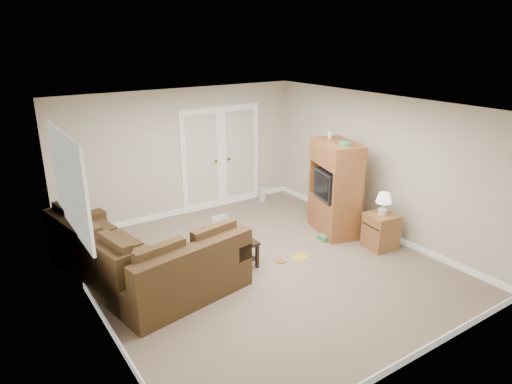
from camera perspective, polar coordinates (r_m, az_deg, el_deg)
floor at (r=7.26m, az=0.69°, el=-9.27°), size 5.50×5.50×0.00m
ceiling at (r=6.46m, az=0.78°, el=10.64°), size 5.00×5.50×0.02m
wall_left at (r=5.81m, az=-20.10°, el=-4.40°), size 0.02×5.50×2.50m
wall_right at (r=8.37m, az=15.02°, el=3.21°), size 0.02×5.50×2.50m
wall_back at (r=9.06m, az=-9.19°, el=4.83°), size 5.00×0.02×2.50m
wall_front at (r=4.93m, az=19.36°, el=-8.64°), size 5.00×0.02×2.50m
baseboards at (r=7.24m, az=0.69°, el=-8.92°), size 5.00×5.50×0.10m
french_doors at (r=9.46m, az=-4.35°, el=4.28°), size 1.80×0.05×2.13m
window_left at (r=6.64m, az=-22.27°, el=1.01°), size 0.05×1.92×1.42m
sectional_sofa at (r=6.83m, az=-14.43°, el=-8.64°), size 2.34×2.93×0.87m
coffee_table at (r=7.40m, az=-3.40°, el=-6.68°), size 0.54×1.05×0.71m
tv_armoire at (r=8.29m, az=9.84°, el=0.56°), size 0.85×1.17×1.81m
side_cabinet at (r=8.00m, az=15.36°, el=-4.38°), size 0.52×0.52×0.99m
space_heater at (r=9.91m, az=0.73°, el=-0.31°), size 0.13×0.12×0.31m
floor_magazine at (r=7.56m, az=5.50°, el=-8.11°), size 0.32×0.27×0.01m
floor_greenbox at (r=8.20m, az=8.51°, el=-5.66°), size 0.18×0.23×0.09m
floor_book at (r=7.39m, az=2.51°, el=-8.68°), size 0.17×0.22×0.02m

